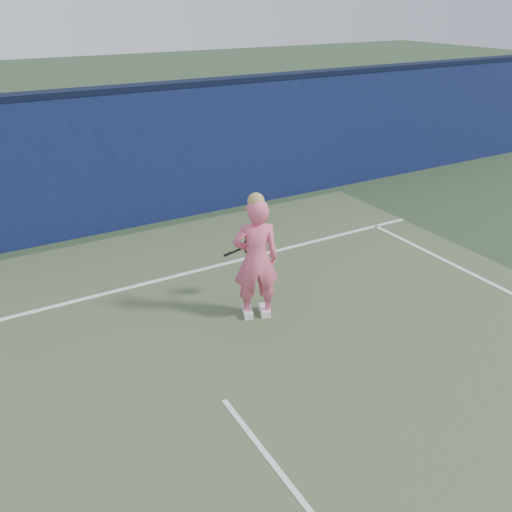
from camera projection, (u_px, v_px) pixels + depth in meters
ground at (271, 462)px, 5.18m from camera, size 80.00×80.00×0.00m
backstop_wall at (84, 167)px, 9.71m from camera, size 24.00×0.40×2.50m
wall_cap at (73, 92)px, 9.15m from camera, size 24.00×0.42×0.10m
player at (256, 259)px, 7.21m from camera, size 0.73×0.60×1.79m
racket at (250, 246)px, 7.62m from camera, size 0.57×0.16×0.31m
court_lines at (290, 486)px, 4.92m from camera, size 11.00×12.04×0.01m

